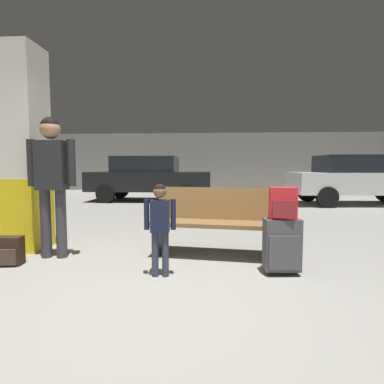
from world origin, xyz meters
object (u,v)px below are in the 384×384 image
(backpack_dark_floor, at_px, (10,251))
(parked_car_far, at_px, (149,177))
(child, at_px, (160,220))
(backpack_bright, at_px, (283,204))
(bench, at_px, (214,222))
(adult, at_px, (52,172))
(suitcase, at_px, (282,245))
(structural_pillar, at_px, (22,150))
(parked_car_side, at_px, (358,178))

(backpack_dark_floor, relative_size, parked_car_far, 0.08)
(child, height_order, backpack_dark_floor, child)
(backpack_bright, bearing_deg, bench, 137.92)
(adult, bearing_deg, suitcase, -9.38)
(suitcase, height_order, parked_car_far, parked_car_far)
(structural_pillar, bearing_deg, parked_car_far, 85.61)
(child, height_order, parked_car_side, parked_car_side)
(backpack_bright, relative_size, parked_car_side, 0.08)
(bench, distance_m, backpack_bright, 1.03)
(bench, bearing_deg, child, -125.86)
(child, bearing_deg, bench, 54.14)
(bench, relative_size, parked_car_side, 0.40)
(bench, xyz_separation_m, child, (-0.58, -0.80, 0.17))
(suitcase, xyz_separation_m, backpack_bright, (-0.00, -0.00, 0.45))
(child, relative_size, adult, 0.55)
(structural_pillar, height_order, adult, structural_pillar)
(bench, height_order, backpack_dark_floor, bench)
(bench, bearing_deg, backpack_bright, -42.08)
(suitcase, height_order, backpack_dark_floor, suitcase)
(structural_pillar, relative_size, backpack_dark_floor, 8.26)
(bench, xyz_separation_m, backpack_dark_floor, (-2.41, -0.54, -0.28))
(bench, bearing_deg, structural_pillar, 175.59)
(bench, distance_m, adult, 2.16)
(backpack_bright, distance_m, child, 1.32)
(adult, bearing_deg, parked_car_far, 91.11)
(structural_pillar, distance_m, bench, 2.84)
(parked_car_side, bearing_deg, bench, -126.96)
(bench, relative_size, suitcase, 2.74)
(suitcase, distance_m, adult, 2.92)
(structural_pillar, xyz_separation_m, backpack_dark_floor, (0.26, -0.75, -1.23))
(suitcase, relative_size, backpack_bright, 1.78)
(adult, height_order, backpack_dark_floor, adult)
(structural_pillar, xyz_separation_m, suitcase, (3.40, -0.86, -1.07))
(suitcase, distance_m, parked_car_far, 7.82)
(backpack_bright, xyz_separation_m, backpack_dark_floor, (-3.14, 0.11, -0.60))
(structural_pillar, bearing_deg, backpack_bright, -14.20)
(suitcase, distance_m, backpack_bright, 0.45)
(structural_pillar, xyz_separation_m, adult, (0.62, -0.40, -0.29))
(child, bearing_deg, suitcase, 6.45)
(backpack_bright, distance_m, parked_car_far, 7.80)
(backpack_bright, height_order, parked_car_side, parked_car_side)
(parked_car_far, relative_size, parked_car_side, 0.98)
(child, distance_m, backpack_dark_floor, 1.90)
(backpack_dark_floor, distance_m, parked_car_far, 7.16)
(suitcase, relative_size, parked_car_far, 0.15)
(structural_pillar, bearing_deg, suitcase, -14.19)
(parked_car_side, bearing_deg, backpack_dark_floor, -136.74)
(child, relative_size, parked_car_side, 0.24)
(suitcase, relative_size, parked_car_side, 0.14)
(suitcase, height_order, child, child)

